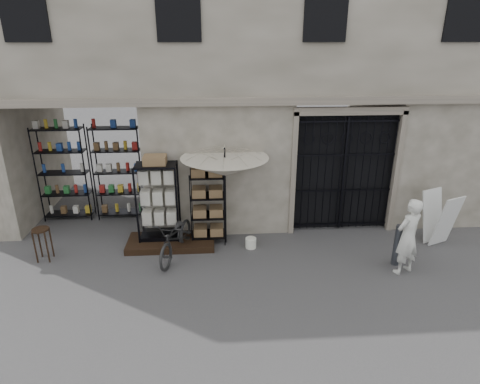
{
  "coord_description": "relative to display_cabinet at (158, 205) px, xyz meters",
  "views": [
    {
      "loc": [
        -1.35,
        -6.84,
        4.53
      ],
      "look_at": [
        -0.8,
        1.4,
        1.35
      ],
      "focal_mm": 30.0,
      "sensor_mm": 36.0,
      "label": 1
    }
  ],
  "objects": [
    {
      "name": "ground",
      "position": [
        2.65,
        -1.71,
        -0.95
      ],
      "size": [
        80.0,
        80.0,
        0.0
      ],
      "primitive_type": "plane",
      "color": "#27272B",
      "rests_on": "ground"
    },
    {
      "name": "wire_rack",
      "position": [
        1.13,
        0.02,
        -0.1
      ],
      "size": [
        0.92,
        0.81,
        1.74
      ],
      "rotation": [
        0.0,
        0.0,
        0.42
      ],
      "color": "black",
      "rests_on": "ground"
    },
    {
      "name": "main_building",
      "position": [
        2.65,
        2.29,
        3.55
      ],
      "size": [
        14.0,
        4.0,
        9.0
      ],
      "primitive_type": "cube",
      "color": "#A89E8F",
      "rests_on": "ground"
    },
    {
      "name": "shopkeeper",
      "position": [
        5.14,
        -1.62,
        -0.95
      ],
      "size": [
        1.21,
        1.72,
        0.39
      ],
      "primitive_type": "imported",
      "rotation": [
        0.0,
        0.0,
        3.57
      ],
      "color": "silver",
      "rests_on": "ground"
    },
    {
      "name": "display_cabinet",
      "position": [
        0.0,
        0.0,
        0.0
      ],
      "size": [
        1.01,
        0.77,
        1.93
      ],
      "rotation": [
        0.0,
        0.0,
        -0.27
      ],
      "color": "black",
      "rests_on": "step_platform"
    },
    {
      "name": "easel_sign",
      "position": [
        6.47,
        -0.46,
        -0.31
      ],
      "size": [
        0.8,
        0.85,
        1.24
      ],
      "rotation": [
        0.0,
        0.0,
        0.38
      ],
      "color": "silver",
      "rests_on": "ground"
    },
    {
      "name": "shop_recess",
      "position": [
        -1.85,
        1.09,
        0.55
      ],
      "size": [
        3.0,
        1.7,
        3.0
      ],
      "primitive_type": "cube",
      "color": "black",
      "rests_on": "ground"
    },
    {
      "name": "shop_shelving",
      "position": [
        -1.9,
        1.59,
        0.3
      ],
      "size": [
        2.7,
        0.5,
        2.5
      ],
      "primitive_type": "cube",
      "color": "black",
      "rests_on": "ground"
    },
    {
      "name": "steel_bollard",
      "position": [
        5.12,
        -1.32,
        -0.5
      ],
      "size": [
        0.21,
        0.21,
        0.91
      ],
      "primitive_type": "cylinder",
      "rotation": [
        0.0,
        0.0,
        0.29
      ],
      "color": "#494E56",
      "rests_on": "ground"
    },
    {
      "name": "iron_gate",
      "position": [
        4.4,
        0.57,
        0.55
      ],
      "size": [
        2.5,
        0.21,
        3.0
      ],
      "color": "black",
      "rests_on": "ground"
    },
    {
      "name": "step_platform",
      "position": [
        0.25,
        -0.16,
        -0.88
      ],
      "size": [
        2.0,
        0.9,
        0.15
      ],
      "primitive_type": "cube",
      "color": "black",
      "rests_on": "ground"
    },
    {
      "name": "bicycle",
      "position": [
        0.44,
        -0.67,
        -0.95
      ],
      "size": [
        0.85,
        1.07,
        1.77
      ],
      "primitive_type": "imported",
      "rotation": [
        0.0,
        0.0,
        -0.28
      ],
      "color": "black",
      "rests_on": "ground"
    },
    {
      "name": "wooden_stool",
      "position": [
        -2.43,
        -0.63,
        -0.56
      ],
      "size": [
        0.42,
        0.42,
        0.74
      ],
      "rotation": [
        0.0,
        0.0,
        -0.22
      ],
      "color": "black",
      "rests_on": "ground"
    },
    {
      "name": "white_bucket",
      "position": [
        2.1,
        -0.4,
        -0.83
      ],
      "size": [
        0.3,
        0.3,
        0.24
      ],
      "primitive_type": "cylinder",
      "rotation": [
        0.0,
        0.0,
        0.26
      ],
      "color": "white",
      "rests_on": "ground"
    },
    {
      "name": "market_umbrella",
      "position": [
        1.53,
        -0.1,
        1.04
      ],
      "size": [
        1.74,
        1.77,
        2.77
      ],
      "rotation": [
        0.0,
        0.0,
        0.03
      ],
      "color": "black",
      "rests_on": "ground"
    }
  ]
}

